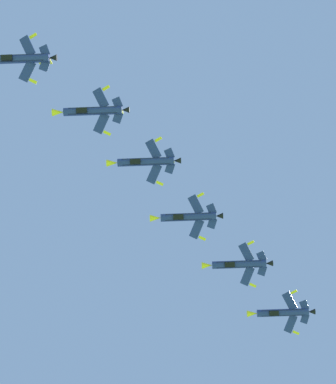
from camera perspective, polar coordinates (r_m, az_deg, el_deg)
fighter_jet_lead at (r=139.43m, az=-12.58°, el=10.88°), size 15.78×9.21×5.43m
fighter_jet_left_wing at (r=140.57m, az=-6.48°, el=6.79°), size 15.78×9.49×5.23m
fighter_jet_right_wing at (r=143.95m, az=-2.01°, el=2.56°), size 15.78×9.56×5.18m
fighter_jet_left_outer at (r=146.77m, az=1.61°, el=-2.12°), size 15.78×9.47×5.25m
fighter_jet_right_outer at (r=152.58m, az=5.91°, el=-6.09°), size 15.78×9.47×5.25m
fighter_jet_trail_slot at (r=162.76m, az=9.55°, el=-10.00°), size 15.78×9.58×5.16m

